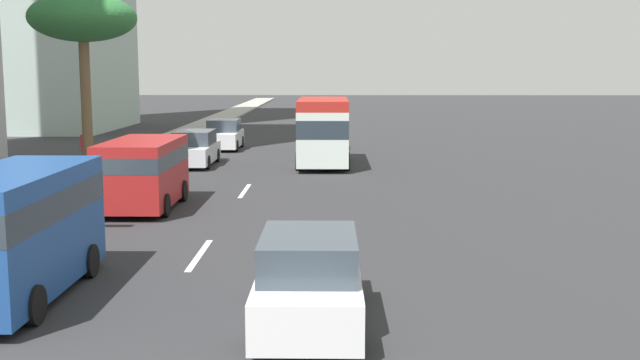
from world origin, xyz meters
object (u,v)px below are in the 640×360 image
object	(u,v)px
car_lead	(224,135)
pedestrian_near_lamp	(85,148)
van_second	(143,169)
palm_tree	(83,20)
van_third	(14,226)
car_fifth	(325,136)
minibus_fourth	(323,129)
car_seventh	(309,281)
car_sixth	(194,149)

from	to	relation	value
car_lead	pedestrian_near_lamp	distance (m)	11.35
van_second	palm_tree	bearing A→B (deg)	-150.97
pedestrian_near_lamp	van_third	bearing A→B (deg)	98.26
car_lead	van_second	size ratio (longest dim) A/B	0.87
car_lead	car_fifth	bearing A→B (deg)	91.24
minibus_fourth	palm_tree	bearing A→B (deg)	112.90
van_third	pedestrian_near_lamp	size ratio (longest dim) A/B	3.02
pedestrian_near_lamp	car_fifth	bearing A→B (deg)	-139.88
van_third	minibus_fourth	bearing A→B (deg)	164.77
car_lead	van_second	bearing A→B (deg)	-0.04
car_seventh	palm_tree	distance (m)	21.82
car_lead	car_sixth	world-z (taller)	car_lead
minibus_fourth	car_seventh	xyz separation A→B (m)	(-22.80, 0.03, -0.93)
car_lead	car_sixth	xyz separation A→B (m)	(-7.37, 0.39, -0.03)
car_fifth	pedestrian_near_lamp	bearing A→B (deg)	135.51
van_third	car_seventh	world-z (taller)	van_third
car_lead	van_second	xyz separation A→B (m)	(-18.80, 0.01, 0.49)
car_lead	van_second	world-z (taller)	van_second
van_second	palm_tree	xyz separation A→B (m)	(7.38, 4.10, 5.19)
van_second	palm_tree	distance (m)	9.91
van_third	van_second	bearing A→B (deg)	179.25
van_second	minibus_fourth	xyz separation A→B (m)	(11.52, -5.69, 0.42)
minibus_fourth	pedestrian_near_lamp	bearing A→B (deg)	106.78
palm_tree	car_seventh	bearing A→B (deg)	-152.40
car_sixth	palm_tree	size ratio (longest dim) A/B	0.64
van_second	car_seventh	xyz separation A→B (m)	(-11.29, -5.66, -0.51)
minibus_fourth	car_sixth	bearing A→B (deg)	90.84
minibus_fourth	car_sixth	size ratio (longest dim) A/B	1.38
car_fifth	car_sixth	size ratio (longest dim) A/B	0.87
car_lead	palm_tree	world-z (taller)	palm_tree
van_second	pedestrian_near_lamp	xyz separation A→B (m)	(8.42, 4.57, -0.16)
van_third	car_seventh	distance (m)	6.00
pedestrian_near_lamp	palm_tree	bearing A→B (deg)	109.26
car_fifth	car_sixth	xyz separation A→B (m)	(-7.49, 6.12, 0.00)
pedestrian_near_lamp	palm_tree	size ratio (longest dim) A/B	0.24
car_sixth	pedestrian_near_lamp	size ratio (longest dim) A/B	2.69
minibus_fourth	palm_tree	world-z (taller)	palm_tree
minibus_fourth	pedestrian_near_lamp	size ratio (longest dim) A/B	3.72
van_second	palm_tree	size ratio (longest dim) A/B	0.64
van_second	palm_tree	world-z (taller)	palm_tree
palm_tree	pedestrian_near_lamp	bearing A→B (deg)	24.65
car_lead	car_sixth	distance (m)	7.38
minibus_fourth	car_seventh	bearing A→B (deg)	179.93
minibus_fourth	car_seventh	world-z (taller)	minibus_fourth
van_second	pedestrian_near_lamp	distance (m)	9.59
minibus_fourth	van_third	bearing A→B (deg)	164.77
car_seventh	palm_tree	bearing A→B (deg)	27.60
car_sixth	pedestrian_near_lamp	world-z (taller)	pedestrian_near_lamp
car_sixth	minibus_fourth	bearing A→B (deg)	90.84
car_lead	minibus_fourth	world-z (taller)	minibus_fourth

